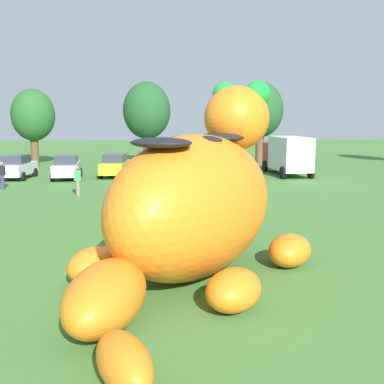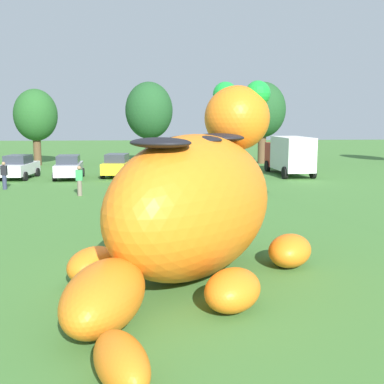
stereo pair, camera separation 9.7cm
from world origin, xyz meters
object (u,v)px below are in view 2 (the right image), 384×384
(car_blue, at_px, (213,167))
(spectator_mid_field, at_px, (79,181))
(giant_inflatable_creature, at_px, (195,203))
(car_white, at_px, (19,167))
(car_yellow, at_px, (117,165))
(car_silver, at_px, (69,167))
(spectator_near_inflatable, at_px, (4,176))
(car_red, at_px, (163,166))
(box_truck, at_px, (289,154))

(car_blue, bearing_deg, spectator_mid_field, -138.34)
(giant_inflatable_creature, height_order, car_white, giant_inflatable_creature)
(car_yellow, bearing_deg, car_blue, -11.06)
(car_silver, height_order, spectator_near_inflatable, car_silver)
(car_yellow, height_order, spectator_near_inflatable, car_yellow)
(car_silver, distance_m, car_red, 6.83)
(car_white, xyz_separation_m, car_red, (10.44, 0.05, 0.00))
(car_white, bearing_deg, car_red, 0.27)
(car_blue, xyz_separation_m, spectator_near_inflatable, (-13.45, -4.66, -0.01))
(car_red, bearing_deg, car_silver, -176.46)
(car_red, height_order, car_blue, same)
(car_silver, xyz_separation_m, car_blue, (10.43, -0.29, 0.00))
(giant_inflatable_creature, distance_m, spectator_mid_field, 15.34)
(car_blue, relative_size, spectator_mid_field, 2.42)
(giant_inflatable_creature, xyz_separation_m, car_white, (-11.22, 22.37, -1.20))
(giant_inflatable_creature, height_order, box_truck, giant_inflatable_creature)
(car_white, xyz_separation_m, box_truck, (20.10, 0.96, 0.74))
(car_blue, bearing_deg, car_red, 168.94)
(car_yellow, bearing_deg, car_red, -11.06)
(spectator_near_inflatable, distance_m, spectator_mid_field, 5.78)
(car_white, bearing_deg, spectator_near_inflatable, -83.58)
(spectator_near_inflatable, relative_size, spectator_mid_field, 1.00)
(car_white, height_order, car_red, same)
(car_silver, relative_size, spectator_near_inflatable, 2.46)
(car_yellow, bearing_deg, box_truck, 1.05)
(giant_inflatable_creature, xyz_separation_m, spectator_near_inflatable, (-10.62, 17.05, -1.20))
(spectator_near_inflatable, xyz_separation_m, spectator_mid_field, (5.05, -2.81, 0.00))
(car_silver, xyz_separation_m, spectator_mid_field, (2.03, -7.76, -0.01))
(car_yellow, distance_m, car_red, 3.49)
(car_white, bearing_deg, giant_inflatable_creature, -63.37)
(car_white, xyz_separation_m, car_blue, (14.05, -0.66, 0.00))
(car_white, xyz_separation_m, car_silver, (3.62, -0.37, 0.00))
(car_white, xyz_separation_m, car_yellow, (7.01, 0.72, 0.00))
(box_truck, bearing_deg, spectator_near_inflatable, -162.15)
(car_yellow, bearing_deg, spectator_near_inflatable, -136.72)
(car_red, height_order, spectator_near_inflatable, car_red)
(box_truck, height_order, spectator_mid_field, box_truck)
(box_truck, bearing_deg, car_silver, -175.38)
(car_yellow, relative_size, car_blue, 1.03)
(car_red, bearing_deg, box_truck, 5.38)
(car_yellow, distance_m, car_blue, 7.18)
(car_blue, xyz_separation_m, spectator_mid_field, (-8.40, -7.48, -0.01))
(giant_inflatable_creature, bearing_deg, car_red, 91.99)
(car_red, xyz_separation_m, spectator_mid_field, (-4.79, -8.18, -0.01))
(car_blue, height_order, spectator_near_inflatable, car_blue)
(car_red, relative_size, spectator_mid_field, 2.40)
(car_red, xyz_separation_m, box_truck, (9.66, 0.91, 0.74))
(car_yellow, xyz_separation_m, spectator_near_inflatable, (-6.41, -6.04, -0.01))
(car_white, distance_m, car_red, 10.44)
(car_yellow, xyz_separation_m, box_truck, (13.09, 0.24, 0.74))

